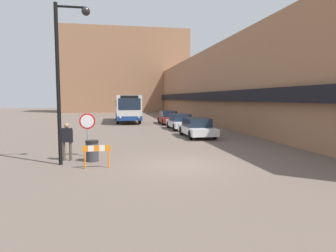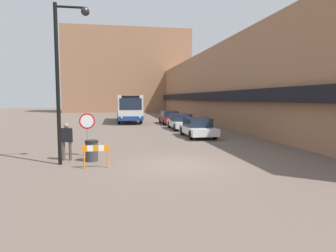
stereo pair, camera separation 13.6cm
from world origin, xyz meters
name	(u,v)px [view 2 (the right image)]	position (x,y,z in m)	size (l,w,h in m)	color
ground_plane	(181,165)	(0.00, 0.00, 0.00)	(160.00, 160.00, 0.00)	#66564C
building_row_right	(217,88)	(9.97, 24.00, 4.15)	(5.50, 60.00, 8.33)	#996B4C
building_backdrop_far	(128,71)	(0.00, 52.36, 8.51)	(26.00, 8.00, 17.01)	#996B4C
city_bus	(129,107)	(-1.14, 24.14, 1.74)	(2.69, 10.16, 3.17)	silver
parked_car_front	(197,127)	(3.20, 8.84, 0.71)	(1.92, 4.47, 1.40)	silver
parked_car_middle	(181,121)	(3.20, 14.54, 0.71)	(1.86, 4.73, 1.40)	silver
parked_car_back	(169,117)	(3.20, 20.36, 0.72)	(1.85, 4.74, 1.44)	maroon
stop_sign	(87,125)	(-4.10, 2.64, 1.52)	(0.76, 0.08, 2.11)	gray
street_lamp	(64,67)	(-4.84, 0.97, 4.16)	(1.46, 0.36, 6.76)	black
pedestrian	(67,138)	(-4.95, 1.81, 1.04)	(0.55, 0.29, 1.72)	brown
trash_bin	(92,151)	(-3.82, 1.43, 0.48)	(0.59, 0.59, 0.95)	#38383D
construction_barricade	(96,152)	(-3.55, 0.00, 0.67)	(1.10, 0.06, 0.94)	orange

